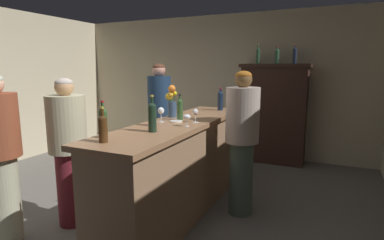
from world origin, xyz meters
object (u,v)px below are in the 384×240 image
Objects in this scene: wine_bottle_chardonnay at (103,127)px; display_bottle_midleft at (277,56)px; cheese_plate at (176,121)px; display_bottle_left at (258,55)px; display_cabinet at (273,112)px; wine_bottle_syrah at (103,121)px; wine_glass_mid at (161,111)px; bar_counter at (180,167)px; bartender at (242,138)px; wine_glass_front at (187,117)px; flower_arrangement at (171,101)px; wine_bottle_pinot at (152,116)px; patron_near_entrance at (160,115)px; wine_bottle_riesling at (220,100)px; display_bottle_center at (295,55)px; patron_by_cabinet at (68,147)px; wine_bottle_merlot at (180,108)px; wine_bottle_rose at (152,113)px; patron_redhead at (0,153)px; wine_glass_rear at (195,113)px.

display_bottle_midleft reaches higher than wine_bottle_chardonnay.
display_bottle_left reaches higher than cheese_plate.
display_cabinet is 5.42× the size of wine_bottle_syrah.
display_cabinet is at bearing 78.86° from wine_bottle_chardonnay.
wine_glass_mid is 0.55× the size of display_bottle_midleft.
wine_bottle_syrah is at bearing -102.47° from bar_counter.
display_bottle_midleft is at bearing -82.24° from bartender.
wine_bottle_syrah is at bearing -119.09° from wine_glass_front.
wine_bottle_chardonnay is 1.37m from flower_arrangement.
wine_bottle_pinot is 1.88m from patron_near_entrance.
wine_bottle_syrah is at bearing -123.18° from wine_bottle_pinot.
wine_bottle_riesling is 1.01m from patron_near_entrance.
patron_by_cabinet is at bearing -119.96° from display_bottle_center.
cheese_plate is (0.01, -0.12, -0.13)m from wine_bottle_merlot.
wine_glass_mid is 0.10× the size of patron_near_entrance.
wine_bottle_syrah is 1.01× the size of display_bottle_center.
cheese_plate is at bearing 31.14° from bartender.
patron_redhead reaches higher than wine_bottle_rose.
wine_bottle_chardonnay is 1.92× the size of wine_glass_rear.
display_cabinet is 4.45× the size of flower_arrangement.
display_cabinet is at bearing 76.28° from bar_counter.
wine_bottle_rose reaches higher than wine_glass_rear.
wine_glass_front is 0.72m from bartender.
flower_arrangement is (-0.43, 0.47, 0.10)m from wine_glass_front.
wine_glass_rear is 0.60m from bartender.
display_bottle_center is (0.29, -0.00, 0.01)m from display_bottle_midleft.
display_cabinet is 2.39m from flower_arrangement.
wine_bottle_syrah reaches higher than wine_glass_front.
display_bottle_midleft is (0.84, 2.21, 0.60)m from flower_arrangement.
patron_by_cabinet is (-0.79, -0.39, -0.36)m from wine_bottle_rose.
wine_bottle_riesling reaches higher than bar_counter.
patron_redhead is (-1.22, -1.32, -0.33)m from wine_bottle_merlot.
display_bottle_midleft is at bearing 38.72° from patron_redhead.
wine_glass_front is at bearing 60.91° from wine_bottle_syrah.
display_bottle_center is at bearing 62.94° from flower_arrangement.
patron_near_entrance reaches higher than wine_bottle_rose.
bartender is at bearing 13.89° from patron_redhead.
cheese_plate is 0.44× the size of display_bottle_center.
patron_near_entrance is at bearing 128.71° from cheese_plate.
wine_glass_front is at bearing 55.01° from bartender.
patron_by_cabinet is 0.60m from patron_redhead.
patron_by_cabinet is 0.97× the size of patron_redhead.
wine_bottle_rose is (-0.24, -1.40, -0.02)m from wine_bottle_riesling.
flower_arrangement is (-0.06, 0.36, 0.08)m from wine_glass_mid.
wine_glass_mid is at bearing 21.08° from patron_redhead.
patron_near_entrance is at bearing 130.34° from bar_counter.
flower_arrangement is 1.30× the size of display_bottle_midleft.
display_cabinet reaches higher than patron_by_cabinet.
wine_glass_front is at bearing 70.91° from wine_bottle_chardonnay.
wine_bottle_rose is at bearing -161.71° from wine_glass_front.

